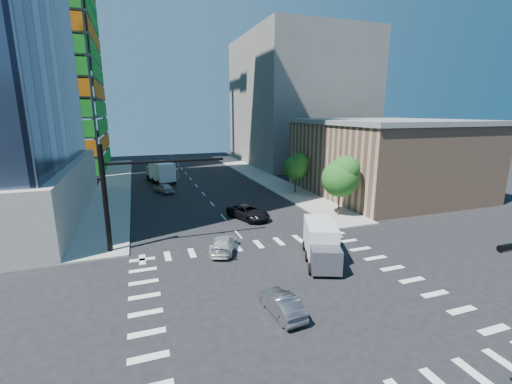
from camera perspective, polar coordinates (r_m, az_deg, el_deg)
name	(u,v)px	position (r m, az deg, el deg)	size (l,w,h in m)	color
ground	(291,295)	(23.38, 5.80, -16.73)	(160.00, 160.00, 0.00)	black
road_markings	(291,295)	(23.38, 5.80, -16.72)	(20.00, 20.00, 0.01)	silver
sidewalk_ne	(260,176)	(63.11, 0.73, 2.66)	(5.00, 60.00, 0.15)	#9C9993
sidewalk_nw	(115,186)	(59.51, -22.51, 0.99)	(5.00, 60.00, 0.15)	#9C9993
construction_building	(23,41)	(83.33, -34.30, 20.01)	(25.16, 34.50, 70.60)	slate
commercial_building	(384,157)	(52.95, 20.62, 5.51)	(20.50, 22.50, 10.60)	#9D765B
bg_building_ne	(297,101)	(81.58, 6.93, 14.79)	(24.00, 30.00, 28.00)	#66625C
signal_mast_nw	(124,188)	(30.41, -21.17, 0.64)	(10.20, 0.40, 9.00)	black
tree_south	(342,176)	(39.28, 14.12, 2.61)	(4.16, 4.16, 6.82)	#382316
tree_north	(297,166)	(49.82, 6.80, 4.29)	(3.54, 3.52, 5.78)	#382316
car_nb_far	(248,212)	(38.08, -1.29, -3.39)	(2.54, 5.51, 1.53)	black
car_sb_near	(224,244)	(29.62, -5.42, -8.61)	(1.87, 4.59, 1.33)	silver
car_sb_mid	(164,188)	(52.15, -15.16, 0.65)	(1.68, 4.17, 1.42)	#9EA0A6
car_sb_cross	(281,304)	(21.21, 4.23, -18.07)	(1.36, 3.91, 1.29)	#545459
box_truck_near	(322,247)	(27.70, 10.88, -8.91)	(4.38, 6.20, 2.99)	black
box_truck_far	(160,173)	(59.73, -15.71, 3.02)	(4.49, 7.31, 3.57)	black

